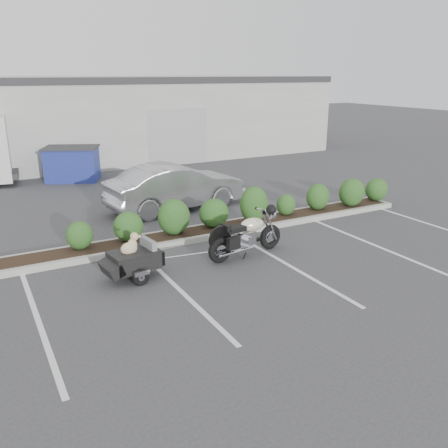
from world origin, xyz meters
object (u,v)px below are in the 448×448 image
pet_trailer (133,259)px  dumpster (72,164)px  motorcycle (247,236)px  sedan (176,187)px

pet_trailer → dumpster: dumpster is taller
motorcycle → pet_trailer: motorcycle is taller
motorcycle → dumpster: size_ratio=0.87×
pet_trailer → sedan: size_ratio=0.39×
sedan → dumpster: (-2.01, 5.90, -0.03)m
motorcycle → dumpster: bearing=92.2°
pet_trailer → dumpster: size_ratio=0.70×
motorcycle → pet_trailer: (-2.79, 0.02, -0.06)m
motorcycle → pet_trailer: bearing=171.9°
motorcycle → sedan: size_ratio=0.49×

